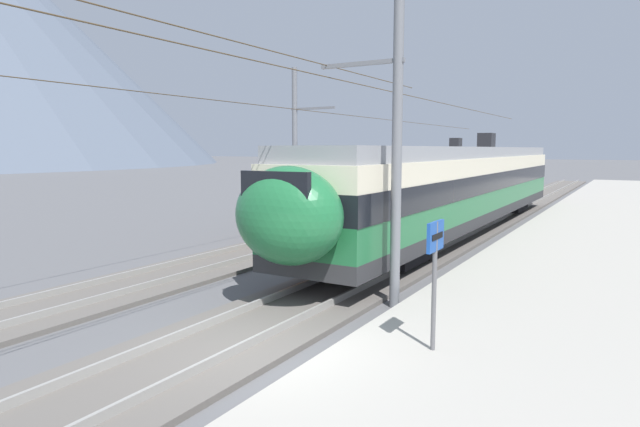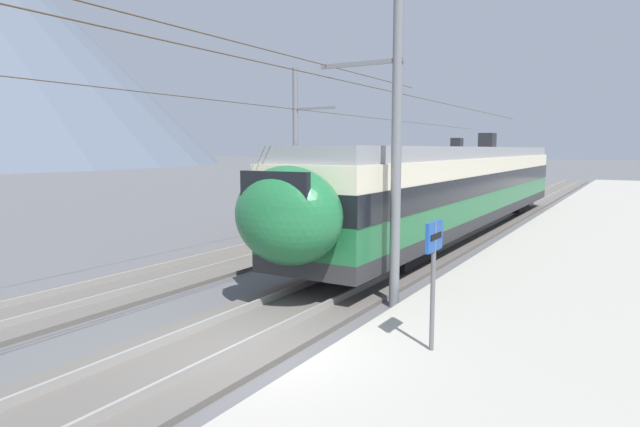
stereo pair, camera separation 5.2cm
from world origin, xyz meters
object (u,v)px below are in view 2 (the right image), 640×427
train_near_platform (459,185)px  catenary_mast_far_side (298,146)px  train_far_track (432,173)px  platform_sign (434,256)px  catenary_mast_mid (391,137)px

train_near_platform → catenary_mast_far_side: bearing=109.4°
catenary_mast_far_side → train_far_track: bearing=-7.8°
catenary_mast_far_side → platform_sign: catenary_mast_far_side is taller
catenary_mast_mid → platform_sign: bearing=-145.2°
platform_sign → train_far_track: bearing=19.4°
train_near_platform → catenary_mast_far_side: catenary_mast_far_side is taller
train_near_platform → catenary_mast_far_side: size_ratio=0.64×
platform_sign → catenary_mast_mid: bearing=34.8°
catenary_mast_mid → platform_sign: 4.29m
catenary_mast_mid → platform_sign: (-3.09, -2.15, -2.06)m
train_near_platform → train_far_track: 11.76m
catenary_mast_mid → platform_sign: catenary_mast_mid is taller
train_far_track → catenary_mast_far_side: bearing=172.2°
train_near_platform → catenary_mast_mid: bearing=-171.4°
catenary_mast_far_side → platform_sign: size_ratio=19.62×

